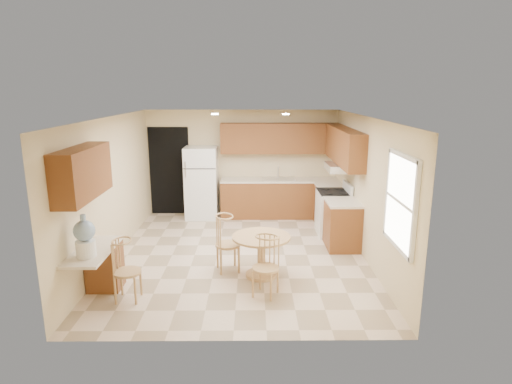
{
  "coord_description": "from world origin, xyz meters",
  "views": [
    {
      "loc": [
        0.24,
        -7.36,
        2.97
      ],
      "look_at": [
        0.3,
        0.3,
        1.12
      ],
      "focal_mm": 30.0,
      "sensor_mm": 36.0,
      "label": 1
    }
  ],
  "objects_px": {
    "refrigerator": "(202,183)",
    "chair_table_a": "(227,239)",
    "chair_table_b": "(266,263)",
    "dining_table": "(261,250)",
    "chair_desk": "(125,267)",
    "water_crock": "(85,238)",
    "stove": "(333,212)"
  },
  "relations": [
    {
      "from": "dining_table",
      "to": "water_crock",
      "type": "bearing_deg",
      "value": -156.71
    },
    {
      "from": "stove",
      "to": "dining_table",
      "type": "bearing_deg",
      "value": -126.4
    },
    {
      "from": "refrigerator",
      "to": "water_crock",
      "type": "relative_size",
      "value": 2.85
    },
    {
      "from": "refrigerator",
      "to": "water_crock",
      "type": "bearing_deg",
      "value": -103.59
    },
    {
      "from": "chair_table_b",
      "to": "water_crock",
      "type": "bearing_deg",
      "value": 30.16
    },
    {
      "from": "refrigerator",
      "to": "dining_table",
      "type": "height_order",
      "value": "refrigerator"
    },
    {
      "from": "stove",
      "to": "chair_desk",
      "type": "xyz_separation_m",
      "value": [
        -3.47,
        -2.96,
        0.08
      ]
    },
    {
      "from": "chair_table_a",
      "to": "chair_table_b",
      "type": "distance_m",
      "value": 1.08
    },
    {
      "from": "stove",
      "to": "chair_desk",
      "type": "height_order",
      "value": "stove"
    },
    {
      "from": "refrigerator",
      "to": "chair_table_a",
      "type": "relative_size",
      "value": 1.77
    },
    {
      "from": "chair_desk",
      "to": "water_crock",
      "type": "bearing_deg",
      "value": -68.69
    },
    {
      "from": "refrigerator",
      "to": "dining_table",
      "type": "distance_m",
      "value": 3.6
    },
    {
      "from": "stove",
      "to": "chair_desk",
      "type": "bearing_deg",
      "value": -139.59
    },
    {
      "from": "refrigerator",
      "to": "chair_table_a",
      "type": "height_order",
      "value": "refrigerator"
    },
    {
      "from": "refrigerator",
      "to": "chair_table_a",
      "type": "bearing_deg",
      "value": -76.17
    },
    {
      "from": "chair_table_b",
      "to": "refrigerator",
      "type": "bearing_deg",
      "value": -47.83
    },
    {
      "from": "dining_table",
      "to": "chair_table_a",
      "type": "height_order",
      "value": "chair_table_a"
    },
    {
      "from": "dining_table",
      "to": "chair_table_b",
      "type": "height_order",
      "value": "chair_table_b"
    },
    {
      "from": "chair_table_b",
      "to": "water_crock",
      "type": "xyz_separation_m",
      "value": [
        -2.43,
        -0.29,
        0.49
      ]
    },
    {
      "from": "refrigerator",
      "to": "chair_table_a",
      "type": "distance_m",
      "value": 3.26
    },
    {
      "from": "chair_table_b",
      "to": "water_crock",
      "type": "relative_size",
      "value": 1.52
    },
    {
      "from": "chair_desk",
      "to": "water_crock",
      "type": "distance_m",
      "value": 0.68
    },
    {
      "from": "chair_desk",
      "to": "refrigerator",
      "type": "bearing_deg",
      "value": 173.13
    },
    {
      "from": "chair_table_a",
      "to": "chair_desk",
      "type": "distance_m",
      "value": 1.71
    },
    {
      "from": "dining_table",
      "to": "water_crock",
      "type": "distance_m",
      "value": 2.65
    },
    {
      "from": "chair_table_a",
      "to": "chair_table_b",
      "type": "bearing_deg",
      "value": 18.85
    },
    {
      "from": "dining_table",
      "to": "chair_table_a",
      "type": "bearing_deg",
      "value": 163.85
    },
    {
      "from": "chair_table_a",
      "to": "water_crock",
      "type": "xyz_separation_m",
      "value": [
        -1.83,
        -1.18,
        0.46
      ]
    },
    {
      "from": "refrigerator",
      "to": "stove",
      "type": "xyz_separation_m",
      "value": [
        2.88,
        -1.22,
        -0.37
      ]
    },
    {
      "from": "dining_table",
      "to": "stove",
      "type": "bearing_deg",
      "value": 53.6
    },
    {
      "from": "chair_table_b",
      "to": "dining_table",
      "type": "bearing_deg",
      "value": -62.71
    },
    {
      "from": "chair_table_a",
      "to": "water_crock",
      "type": "relative_size",
      "value": 1.62
    }
  ]
}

